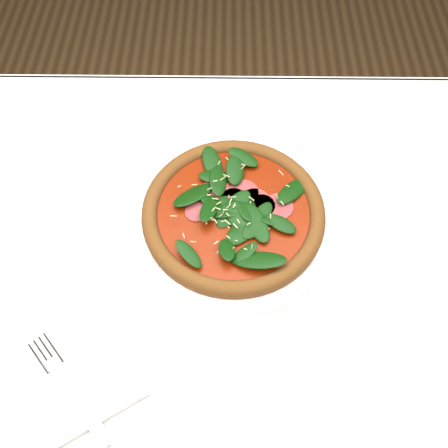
{
  "coord_description": "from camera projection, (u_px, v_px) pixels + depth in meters",
  "views": [
    {
      "loc": [
        0.04,
        -0.35,
        1.42
      ],
      "look_at": [
        0.04,
        0.06,
        0.77
      ],
      "focal_mm": 40.0,
      "sensor_mm": 36.0,
      "label": 1
    }
  ],
  "objects": [
    {
      "name": "ground",
      "position": [
        210.0,
        387.0,
        1.39
      ],
      "size": [
        6.0,
        6.0,
        0.0
      ],
      "primitive_type": "plane",
      "color": "brown",
      "rests_on": "ground"
    },
    {
      "name": "dining_table",
      "position": [
        201.0,
        290.0,
        0.83
      ],
      "size": [
        1.21,
        0.81,
        0.75
      ],
      "color": "white",
      "rests_on": "ground"
    },
    {
      "name": "plate",
      "position": [
        233.0,
        218.0,
        0.78
      ],
      "size": [
        0.33,
        0.33,
        0.01
      ],
      "color": "white",
      "rests_on": "dining_table"
    },
    {
      "name": "pizza",
      "position": [
        233.0,
        211.0,
        0.76
      ],
      "size": [
        0.35,
        0.35,
        0.04
      ],
      "rotation": [
        0.0,
        0.0,
        0.29
      ],
      "color": "brown",
      "rests_on": "plate"
    },
    {
      "name": "napkin",
      "position": [
        80.0,
        402.0,
        0.63
      ],
      "size": [
        0.18,
        0.15,
        0.01
      ],
      "primitive_type": "cube",
      "rotation": [
        0.0,
        0.0,
        0.55
      ],
      "color": "white",
      "rests_on": "dining_table"
    },
    {
      "name": "fork",
      "position": [
        65.0,
        381.0,
        0.64
      ],
      "size": [
        0.13,
        0.14,
        0.0
      ],
      "rotation": [
        0.0,
        0.0,
        0.72
      ],
      "color": "silver",
      "rests_on": "napkin"
    },
    {
      "name": "saucer_near",
      "position": [
        430.0,
        413.0,
        0.63
      ],
      "size": [
        0.13,
        0.13,
        0.01
      ],
      "color": "white",
      "rests_on": "dining_table"
    }
  ]
}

